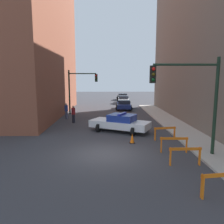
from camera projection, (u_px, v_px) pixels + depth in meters
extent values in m
plane|color=#38383D|center=(105.00, 154.00, 12.32)|extent=(120.00, 120.00, 0.00)
cube|color=#B2ADA3|center=(214.00, 152.00, 12.42)|extent=(2.40, 44.00, 0.12)
cylinder|color=black|center=(215.00, 107.00, 11.63)|extent=(0.18, 0.18, 5.20)
cylinder|color=black|center=(186.00, 65.00, 11.26)|extent=(3.40, 0.12, 0.12)
cube|color=black|center=(153.00, 74.00, 11.31)|extent=(0.30, 0.22, 0.90)
sphere|color=red|center=(154.00, 69.00, 11.12)|extent=(0.18, 0.18, 0.18)
sphere|color=#4C3D0C|center=(153.00, 74.00, 11.16)|extent=(0.18, 0.18, 0.18)
sphere|color=#0C4219|center=(153.00, 80.00, 11.20)|extent=(0.18, 0.18, 0.18)
cylinder|color=black|center=(69.00, 92.00, 25.82)|extent=(0.18, 0.18, 5.20)
cylinder|color=black|center=(83.00, 74.00, 25.52)|extent=(3.20, 0.12, 0.12)
cube|color=black|center=(96.00, 78.00, 25.63)|extent=(0.30, 0.22, 0.90)
sphere|color=red|center=(96.00, 76.00, 25.44)|extent=(0.18, 0.18, 0.18)
sphere|color=#4C3D0C|center=(96.00, 78.00, 25.48)|extent=(0.18, 0.18, 0.18)
sphere|color=#0C4219|center=(96.00, 80.00, 25.52)|extent=(0.18, 0.18, 0.18)
cube|color=white|center=(120.00, 124.00, 17.46)|extent=(5.03, 3.77, 0.55)
cube|color=navy|center=(122.00, 118.00, 17.30)|extent=(2.50, 2.34, 0.52)
cylinder|color=black|center=(99.00, 128.00, 17.37)|extent=(0.49, 0.69, 0.66)
cylinder|color=black|center=(108.00, 124.00, 18.89)|extent=(0.49, 0.69, 0.66)
cylinder|color=black|center=(133.00, 132.00, 16.12)|extent=(0.49, 0.69, 0.66)
cylinder|color=black|center=(140.00, 127.00, 17.64)|extent=(0.49, 0.69, 0.66)
cube|color=#2633BF|center=(122.00, 114.00, 17.25)|extent=(0.80, 1.33, 0.12)
cube|color=navy|center=(124.00, 105.00, 30.07)|extent=(2.06, 4.40, 0.52)
cube|color=#232833|center=(124.00, 102.00, 29.82)|extent=(1.69, 1.90, 0.48)
cylinder|color=black|center=(118.00, 106.00, 31.46)|extent=(0.63, 0.26, 0.62)
cylinder|color=black|center=(130.00, 106.00, 31.39)|extent=(0.63, 0.26, 0.62)
cylinder|color=black|center=(118.00, 109.00, 28.82)|extent=(0.63, 0.26, 0.62)
cylinder|color=black|center=(130.00, 109.00, 28.76)|extent=(0.63, 0.26, 0.62)
cube|color=silver|center=(124.00, 100.00, 37.76)|extent=(2.00, 4.38, 0.52)
cube|color=#232833|center=(124.00, 97.00, 37.51)|extent=(1.67, 1.88, 0.48)
cylinder|color=black|center=(119.00, 101.00, 39.14)|extent=(0.63, 0.25, 0.62)
cylinder|color=black|center=(128.00, 101.00, 39.09)|extent=(0.63, 0.25, 0.62)
cylinder|color=black|center=(119.00, 102.00, 36.50)|extent=(0.63, 0.25, 0.62)
cylinder|color=black|center=(129.00, 102.00, 36.46)|extent=(0.63, 0.25, 0.62)
cube|color=black|center=(123.00, 97.00, 43.57)|extent=(1.91, 4.35, 0.52)
cube|color=#232833|center=(123.00, 95.00, 43.32)|extent=(1.63, 1.85, 0.48)
cylinder|color=black|center=(118.00, 98.00, 44.89)|extent=(0.63, 0.24, 0.62)
cylinder|color=black|center=(126.00, 98.00, 44.96)|extent=(0.63, 0.24, 0.62)
cylinder|color=black|center=(119.00, 99.00, 42.25)|extent=(0.63, 0.24, 0.62)
cylinder|color=black|center=(127.00, 99.00, 42.33)|extent=(0.63, 0.24, 0.62)
cylinder|color=black|center=(74.00, 119.00, 20.96)|extent=(0.39, 0.39, 0.82)
cylinder|color=maroon|center=(73.00, 111.00, 20.85)|extent=(0.50, 0.50, 0.62)
sphere|color=tan|center=(73.00, 107.00, 20.79)|extent=(0.31, 0.31, 0.22)
cylinder|color=#474C66|center=(66.00, 115.00, 23.08)|extent=(0.39, 0.39, 0.82)
cylinder|color=navy|center=(66.00, 108.00, 22.97)|extent=(0.50, 0.50, 0.62)
sphere|color=tan|center=(66.00, 104.00, 22.91)|extent=(0.31, 0.31, 0.22)
cube|color=orange|center=(222.00, 175.00, 7.71)|extent=(1.59, 0.27, 0.14)
cube|color=orange|center=(202.00, 187.00, 7.65)|extent=(0.07, 0.17, 0.90)
cube|color=orange|center=(185.00, 149.00, 10.57)|extent=(1.60, 0.07, 0.14)
cube|color=orange|center=(170.00, 157.00, 10.60)|extent=(0.05, 0.16, 0.90)
cube|color=orange|center=(200.00, 156.00, 10.65)|extent=(0.05, 0.16, 0.90)
cube|color=orange|center=(174.00, 138.00, 12.42)|extent=(1.60, 0.11, 0.14)
cube|color=orange|center=(161.00, 145.00, 12.49)|extent=(0.06, 0.16, 0.90)
cube|color=orange|center=(187.00, 145.00, 12.47)|extent=(0.06, 0.16, 0.90)
cube|color=orange|center=(165.00, 128.00, 15.05)|extent=(1.58, 0.34, 0.14)
cube|color=orange|center=(155.00, 134.00, 14.96)|extent=(0.08, 0.17, 0.90)
cube|color=orange|center=(174.00, 133.00, 15.25)|extent=(0.08, 0.17, 0.90)
cube|color=black|center=(132.00, 143.00, 14.37)|extent=(0.36, 0.36, 0.04)
cone|color=#F2600C|center=(132.00, 138.00, 14.32)|extent=(0.28, 0.28, 0.62)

